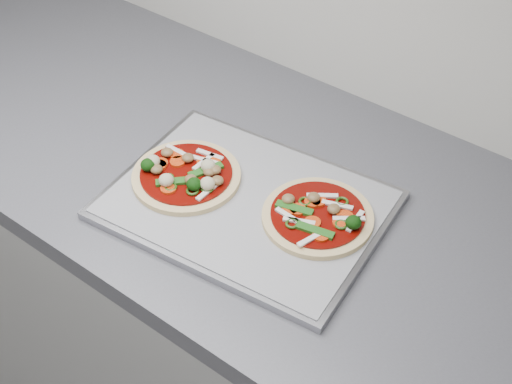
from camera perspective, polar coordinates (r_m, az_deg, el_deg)
The scene contains 5 objects.
countertop at distance 1.05m, azimuth 19.78°, elevation -9.65°, with size 3.60×0.60×0.04m, color #5B5B63.
baking_tray at distance 1.11m, azimuth -0.76°, elevation -1.05°, with size 0.42×0.31×0.01m, color gray.
parchment at distance 1.10m, azimuth -0.77°, elevation -0.75°, with size 0.40×0.29×0.00m, color #96969C.
pizza_left at distance 1.14m, azimuth -5.64°, elevation 1.40°, with size 0.19×0.19×0.03m.
pizza_right at distance 1.07m, azimuth 5.00°, elevation -1.91°, with size 0.21×0.21×0.03m.
Camera 1 is at (0.08, 0.61, 1.68)m, focal length 50.00 mm.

